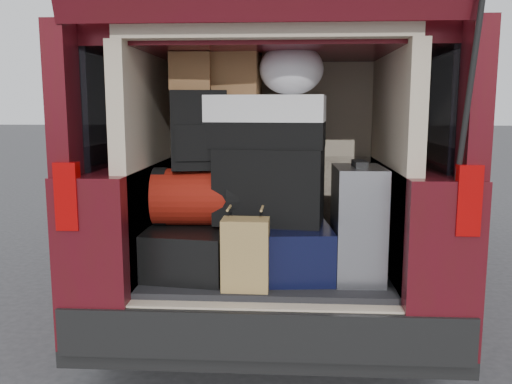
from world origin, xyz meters
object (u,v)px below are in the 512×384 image
silver_roller (358,223)px  backpack (199,130)px  red_duffel (198,197)px  black_soft_case (270,185)px  kraft_bag (246,254)px  navy_hardshell (281,247)px  twotone_duffel (266,122)px  black_hardshell (194,248)px

silver_roller → backpack: size_ratio=1.41×
red_duffel → black_soft_case: black_soft_case is taller
silver_roller → backpack: 0.93m
black_soft_case → backpack: (-0.37, -0.02, 0.29)m
red_duffel → backpack: backpack is taller
red_duffel → black_soft_case: size_ratio=0.84×
red_duffel → backpack: size_ratio=1.14×
kraft_bag → red_duffel: (-0.28, 0.33, 0.22)m
kraft_bag → backpack: bearing=132.1°
navy_hardshell → black_soft_case: black_soft_case is taller
kraft_bag → backpack: 0.69m
black_soft_case → twotone_duffel: (-0.02, 0.01, 0.33)m
twotone_duffel → red_duffel: bearing=-172.6°
black_hardshell → silver_roller: bearing=1.6°
black_hardshell → black_soft_case: size_ratio=1.10×
silver_roller → backpack: (-0.81, 0.09, 0.46)m
black_hardshell → silver_roller: (0.85, -0.09, 0.16)m
kraft_bag → black_soft_case: 0.44m
black_hardshell → navy_hardshell: size_ratio=1.01×
black_hardshell → kraft_bag: bearing=-36.9°
navy_hardshell → kraft_bag: kraft_bag is taller
navy_hardshell → black_soft_case: (-0.06, 0.02, 0.32)m
black_hardshell → twotone_duffel: twotone_duffel is taller
black_soft_case → navy_hardshell: bearing=-14.7°
black_hardshell → navy_hardshell: 0.46m
silver_roller → black_soft_case: size_ratio=1.04×
backpack → twotone_duffel: backpack is taller
black_hardshell → twotone_duffel: size_ratio=1.01×
backpack → twotone_duffel: 0.35m
navy_hardshell → red_duffel: bearing=171.0°
navy_hardshell → kraft_bag: size_ratio=1.74×
black_hardshell → backpack: bearing=12.0°
red_duffel → backpack: (0.02, -0.03, 0.35)m
red_duffel → twotone_duffel: twotone_duffel is taller
black_soft_case → backpack: 0.46m
black_hardshell → backpack: (0.04, 0.00, 0.62)m
black_hardshell → twotone_duffel: 0.77m
navy_hardshell → backpack: (-0.43, 0.00, 0.61)m
black_hardshell → twotone_duffel: (0.38, 0.04, 0.66)m
silver_roller → black_soft_case: 0.49m
red_duffel → twotone_duffel: size_ratio=0.77×
navy_hardshell → red_duffel: 0.51m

